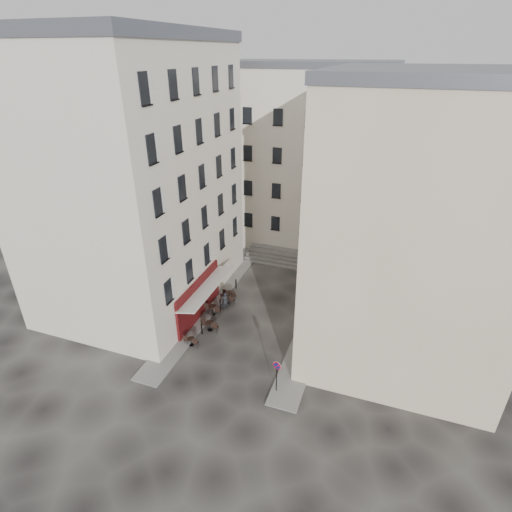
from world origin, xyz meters
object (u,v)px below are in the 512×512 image
at_px(pedestrian, 225,301).
at_px(bistro_table_a, 191,341).
at_px(no_parking_sign, 277,371).
at_px(bistro_table_b, 210,325).

bearing_deg(pedestrian, bistro_table_a, 48.79).
relative_size(no_parking_sign, bistro_table_a, 2.11).
distance_m(bistro_table_b, pedestrian, 3.06).
xyz_separation_m(bistro_table_a, bistro_table_b, (0.53, 2.09, 0.08)).
height_order(no_parking_sign, pedestrian, no_parking_sign).
height_order(bistro_table_b, pedestrian, pedestrian).
bearing_deg(pedestrian, bistro_table_b, 55.01).
bearing_deg(no_parking_sign, bistro_table_a, 175.99).
xyz_separation_m(no_parking_sign, bistro_table_a, (-7.21, 2.24, -1.32)).
xyz_separation_m(no_parking_sign, pedestrian, (-6.72, 7.38, -0.92)).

